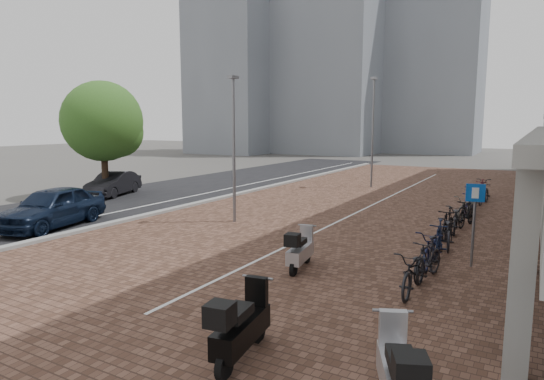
{
  "coord_description": "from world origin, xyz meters",
  "views": [
    {
      "loc": [
        8.89,
        -9.52,
        3.86
      ],
      "look_at": [
        0.0,
        6.0,
        1.3
      ],
      "focal_mm": 30.87,
      "sensor_mm": 36.0,
      "label": 1
    }
  ],
  "objects_px": {
    "scooter_front": "(300,249)",
    "car_navy": "(52,207)",
    "scooter_back": "(399,373)",
    "car_dark": "(114,184)",
    "scooter_mid": "(242,324)",
    "parking_sign": "(474,213)"
  },
  "relations": [
    {
      "from": "scooter_front",
      "to": "car_navy",
      "type": "bearing_deg",
      "value": 170.98
    },
    {
      "from": "car_navy",
      "to": "scooter_back",
      "type": "relative_size",
      "value": 2.46
    },
    {
      "from": "scooter_front",
      "to": "car_dark",
      "type": "bearing_deg",
      "value": 146.46
    },
    {
      "from": "scooter_front",
      "to": "scooter_mid",
      "type": "xyz_separation_m",
      "value": [
        1.3,
        -4.77,
        0.06
      ]
    },
    {
      "from": "car_navy",
      "to": "car_dark",
      "type": "xyz_separation_m",
      "value": [
        -4.16,
        6.6,
        -0.13
      ]
    },
    {
      "from": "parking_sign",
      "to": "car_dark",
      "type": "bearing_deg",
      "value": 155.75
    },
    {
      "from": "car_navy",
      "to": "scooter_back",
      "type": "xyz_separation_m",
      "value": [
        14.23,
        -5.0,
        -0.14
      ]
    },
    {
      "from": "car_dark",
      "to": "scooter_front",
      "type": "distance_m",
      "value": 15.9
    },
    {
      "from": "car_navy",
      "to": "scooter_front",
      "type": "relative_size",
      "value": 2.73
    },
    {
      "from": "car_dark",
      "to": "scooter_back",
      "type": "xyz_separation_m",
      "value": [
        18.39,
        -11.6,
        -0.01
      ]
    },
    {
      "from": "car_navy",
      "to": "parking_sign",
      "type": "bearing_deg",
      "value": -3.27
    },
    {
      "from": "car_dark",
      "to": "scooter_front",
      "type": "bearing_deg",
      "value": -43.57
    },
    {
      "from": "car_navy",
      "to": "car_dark",
      "type": "bearing_deg",
      "value": 109.14
    },
    {
      "from": "scooter_back",
      "to": "parking_sign",
      "type": "bearing_deg",
      "value": 66.44
    },
    {
      "from": "car_navy",
      "to": "car_dark",
      "type": "relative_size",
      "value": 1.16
    },
    {
      "from": "car_navy",
      "to": "parking_sign",
      "type": "relative_size",
      "value": 1.97
    },
    {
      "from": "scooter_mid",
      "to": "scooter_back",
      "type": "bearing_deg",
      "value": -13.83
    },
    {
      "from": "scooter_mid",
      "to": "scooter_back",
      "type": "relative_size",
      "value": 1.0
    },
    {
      "from": "scooter_front",
      "to": "scooter_mid",
      "type": "height_order",
      "value": "scooter_mid"
    },
    {
      "from": "scooter_front",
      "to": "scooter_mid",
      "type": "distance_m",
      "value": 4.94
    },
    {
      "from": "car_navy",
      "to": "scooter_mid",
      "type": "relative_size",
      "value": 2.46
    },
    {
      "from": "car_navy",
      "to": "scooter_mid",
      "type": "distance_m",
      "value": 12.55
    }
  ]
}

